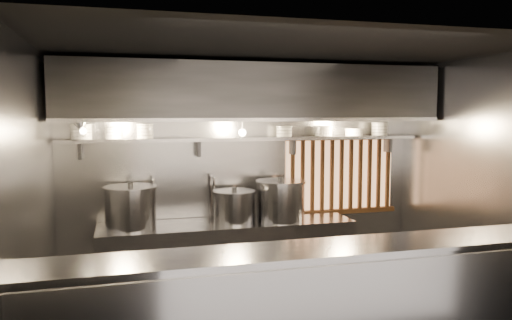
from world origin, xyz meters
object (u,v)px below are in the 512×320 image
heat_lamp (80,125)px  stock_pot_right (281,200)px  stock_pot_left (131,207)px  pendant_bulb (242,132)px  stock_pot_mid (234,206)px

heat_lamp → stock_pot_right: heat_lamp is taller
stock_pot_left → stock_pot_right: 1.76m
pendant_bulb → stock_pot_right: bearing=-14.6°
heat_lamp → stock_pot_mid: bearing=8.9°
pendant_bulb → stock_pot_left: 1.55m
heat_lamp → pendant_bulb: bearing=11.0°
pendant_bulb → stock_pot_mid: bearing=-144.7°
stock_pot_left → stock_pot_right: size_ratio=0.89×
pendant_bulb → stock_pot_mid: size_ratio=0.29×
stock_pot_mid → stock_pot_right: stock_pot_right is taller
pendant_bulb → heat_lamp: bearing=-169.0°
heat_lamp → stock_pot_mid: size_ratio=0.55×
heat_lamp → stock_pot_right: size_ratio=0.50×
stock_pot_mid → pendant_bulb: bearing=35.3°
stock_pot_mid → stock_pot_right: size_ratio=0.91×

